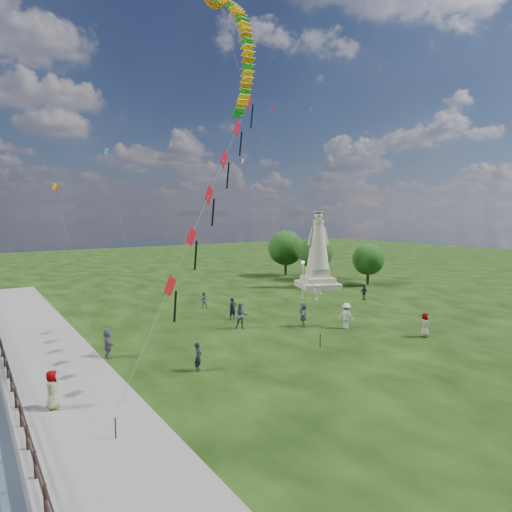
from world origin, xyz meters
TOP-DOWN VIEW (x-y plane):
  - ground at (36.75, 10.00)m, footprint 106.50×160.00m
  - waterfront at (-15.24, 8.99)m, footprint 200.00×200.00m
  - statue at (15.49, 19.55)m, footprint 5.61×5.61m
  - lamppost at (9.76, 15.50)m, footprint 0.35×0.35m
  - tree_row at (19.32, 24.66)m, footprint 7.88×15.45m
  - person_0 at (-7.72, 3.69)m, footprint 0.67×0.67m
  - person_1 at (-1.25, 9.58)m, footprint 1.11×1.01m
  - person_2 at (5.21, 5.26)m, footprint 1.10×1.37m
  - person_4 at (8.02, 0.65)m, footprint 0.96×0.86m
  - person_5 at (-11.12, 8.62)m, footprint 0.90×1.71m
  - person_6 at (-0.28, 12.37)m, footprint 0.65×0.44m
  - person_7 at (-0.35, 17.30)m, footprint 0.80×0.61m
  - person_8 at (10.55, 14.31)m, footprint 1.06×1.13m
  - person_9 at (14.31, 11.60)m, footprint 0.97×0.72m
  - person_10 at (-15.00, 3.00)m, footprint 0.68×0.92m
  - person_11 at (2.90, 7.46)m, footprint 1.60×1.85m
  - red_kite_train at (-6.03, 4.61)m, footprint 12.38×9.35m
  - small_kites at (4.95, 21.77)m, footprint 29.93×18.93m

SIDE VIEW (x-z plane):
  - ground at x=36.75m, z-range -0.60..0.00m
  - waterfront at x=-15.24m, z-range -0.82..0.69m
  - person_7 at x=-0.35m, z-range 0.00..1.46m
  - person_9 at x=14.31m, z-range 0.00..1.48m
  - person_0 at x=-7.72m, z-range 0.00..1.57m
  - person_8 at x=10.55m, z-range 0.00..1.59m
  - person_4 at x=8.02m, z-range 0.00..1.67m
  - person_10 at x=-15.00m, z-range 0.00..1.69m
  - person_6 at x=-0.28m, z-range 0.00..1.75m
  - person_5 at x=-11.12m, z-range 0.00..1.77m
  - person_11 at x=2.90m, z-range 0.00..1.87m
  - person_2 at x=5.21m, z-range 0.00..1.88m
  - person_1 at x=-1.25m, z-range 0.00..1.94m
  - lamppost at x=9.76m, z-range 0.84..4.66m
  - statue at x=15.49m, z-range -1.07..7.65m
  - tree_row at x=19.32m, z-range 0.43..6.61m
  - red_kite_train at x=-6.03m, z-range 1.96..18.37m
  - small_kites at x=4.95m, z-range 2.21..22.99m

